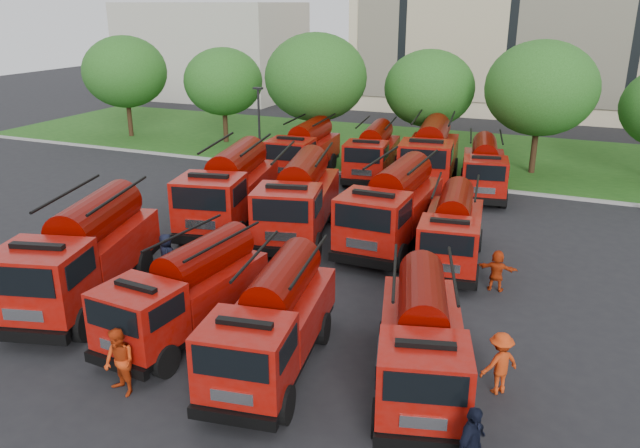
# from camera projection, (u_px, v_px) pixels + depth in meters

# --- Properties ---
(ground) EXTENTS (140.00, 140.00, 0.00)m
(ground) POSITION_uv_depth(u_px,v_px,m) (282.00, 315.00, 21.06)
(ground) COLOR black
(ground) RESTS_ON ground
(lawn) EXTENTS (70.00, 16.00, 0.12)m
(lawn) POSITION_uv_depth(u_px,v_px,m) (446.00, 153.00, 43.60)
(lawn) COLOR #154512
(lawn) RESTS_ON ground
(curb) EXTENTS (70.00, 0.30, 0.14)m
(curb) POSITION_uv_depth(u_px,v_px,m) (417.00, 181.00, 36.57)
(curb) COLOR gray
(curb) RESTS_ON ground
(side_building) EXTENTS (18.00, 12.00, 10.00)m
(side_building) POSITION_uv_depth(u_px,v_px,m) (213.00, 50.00, 68.56)
(side_building) COLOR #ADA89A
(side_building) RESTS_ON ground
(tree_0) EXTENTS (6.30, 6.30, 7.70)m
(tree_0) POSITION_uv_depth(u_px,v_px,m) (125.00, 72.00, 47.27)
(tree_0) COLOR #382314
(tree_0) RESTS_ON ground
(tree_1) EXTENTS (5.71, 5.71, 6.98)m
(tree_1) POSITION_uv_depth(u_px,v_px,m) (223.00, 82.00, 45.36)
(tree_1) COLOR #382314
(tree_1) RESTS_ON ground
(tree_2) EXTENTS (6.72, 6.72, 8.22)m
(tree_2) POSITION_uv_depth(u_px,v_px,m) (316.00, 77.00, 40.85)
(tree_2) COLOR #382314
(tree_2) RESTS_ON ground
(tree_3) EXTENTS (5.88, 5.88, 7.19)m
(tree_3) POSITION_uv_depth(u_px,v_px,m) (429.00, 88.00, 40.68)
(tree_3) COLOR #382314
(tree_3) RESTS_ON ground
(tree_4) EXTENTS (6.55, 6.55, 8.01)m
(tree_4) POSITION_uv_depth(u_px,v_px,m) (541.00, 88.00, 36.63)
(tree_4) COLOR #382314
(tree_4) RESTS_ON ground
(lamp_post_0) EXTENTS (0.60, 0.25, 5.11)m
(lamp_post_0) POSITION_uv_depth(u_px,v_px,m) (259.00, 123.00, 38.68)
(lamp_post_0) COLOR black
(lamp_post_0) RESTS_ON ground
(fire_truck_0) EXTENTS (4.54, 8.07, 3.48)m
(fire_truck_0) POSITION_uv_depth(u_px,v_px,m) (83.00, 253.00, 21.67)
(fire_truck_0) COLOR black
(fire_truck_0) RESTS_ON ground
(fire_truck_1) EXTENTS (2.75, 6.50, 2.89)m
(fire_truck_1) POSITION_uv_depth(u_px,v_px,m) (187.00, 291.00, 19.51)
(fire_truck_1) COLOR black
(fire_truck_1) RESTS_ON ground
(fire_truck_2) EXTENTS (3.20, 6.76, 2.96)m
(fire_truck_2) POSITION_uv_depth(u_px,v_px,m) (273.00, 321.00, 17.62)
(fire_truck_2) COLOR black
(fire_truck_2) RESTS_ON ground
(fire_truck_3) EXTENTS (3.76, 6.70, 2.89)m
(fire_truck_3) POSITION_uv_depth(u_px,v_px,m) (421.00, 338.00, 16.75)
(fire_truck_3) COLOR black
(fire_truck_3) RESTS_ON ground
(fire_truck_4) EXTENTS (4.27, 8.24, 3.58)m
(fire_truck_4) POSITION_uv_depth(u_px,v_px,m) (230.00, 188.00, 29.10)
(fire_truck_4) COLOR black
(fire_truck_4) RESTS_ON ground
(fire_truck_5) EXTENTS (4.28, 7.96, 3.45)m
(fire_truck_5) POSITION_uv_depth(u_px,v_px,m) (299.00, 198.00, 27.82)
(fire_truck_5) COLOR black
(fire_truck_5) RESTS_ON ground
(fire_truck_6) EXTENTS (2.92, 7.62, 3.44)m
(fire_truck_6) POSITION_uv_depth(u_px,v_px,m) (392.00, 206.00, 26.75)
(fire_truck_6) COLOR black
(fire_truck_6) RESTS_ON ground
(fire_truck_7) EXTENTS (2.99, 6.59, 2.89)m
(fire_truck_7) POSITION_uv_depth(u_px,v_px,m) (452.00, 229.00, 24.84)
(fire_truck_7) COLOR black
(fire_truck_7) RESTS_ON ground
(fire_truck_8) EXTENTS (3.05, 7.26, 3.22)m
(fire_truck_8) POSITION_uv_depth(u_px,v_px,m) (305.00, 150.00, 37.45)
(fire_truck_8) COLOR black
(fire_truck_8) RESTS_ON ground
(fire_truck_9) EXTENTS (3.22, 7.01, 3.08)m
(fire_truck_9) POSITION_uv_depth(u_px,v_px,m) (373.00, 152.00, 37.17)
(fire_truck_9) COLOR black
(fire_truck_9) RESTS_ON ground
(fire_truck_10) EXTENTS (3.76, 8.23, 3.61)m
(fire_truck_10) POSITION_uv_depth(u_px,v_px,m) (430.00, 154.00, 35.51)
(fire_truck_10) COLOR black
(fire_truck_10) RESTS_ON ground
(fire_truck_11) EXTENTS (3.29, 6.77, 2.96)m
(fire_truck_11) POSITION_uv_depth(u_px,v_px,m) (484.00, 168.00, 33.96)
(fire_truck_11) COLOR black
(fire_truck_11) RESTS_ON ground
(firefighter_1) EXTENTS (1.05, 0.79, 1.92)m
(firefighter_1) POSITION_uv_depth(u_px,v_px,m) (123.00, 393.00, 16.86)
(firefighter_1) COLOR #B4310D
(firefighter_1) RESTS_ON ground
(firefighter_3) EXTENTS (1.23, 1.23, 1.78)m
(firefighter_3) POSITION_uv_depth(u_px,v_px,m) (497.00, 391.00, 16.94)
(firefighter_3) COLOR #B4310D
(firefighter_3) RESTS_ON ground
(firefighter_4) EXTENTS (0.97, 1.04, 1.78)m
(firefighter_4) POSITION_uv_depth(u_px,v_px,m) (169.00, 277.00, 23.98)
(firefighter_4) COLOR black
(firefighter_4) RESTS_ON ground
(firefighter_5) EXTENTS (1.46, 0.66, 1.56)m
(firefighter_5) POSITION_uv_depth(u_px,v_px,m) (495.00, 290.00, 22.93)
(firefighter_5) COLOR #B4310D
(firefighter_5) RESTS_ON ground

